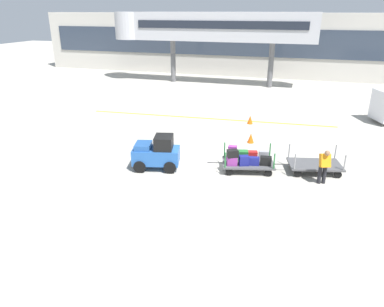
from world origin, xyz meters
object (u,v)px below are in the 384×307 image
Objects in this scene: baggage_handler at (324,165)px; baggage_cart_middle at (315,165)px; safety_cone_far at (251,138)px; safety_cone_near at (250,120)px; baggage_tug at (157,153)px; baggage_cart_lead at (247,159)px.

baggage_cart_middle is at bearing 105.01° from baggage_handler.
safety_cone_far is at bearing 131.31° from baggage_handler.
safety_cone_near is 3.62m from safety_cone_far.
baggage_cart_middle is 5.61× the size of safety_cone_near.
baggage_cart_middle is (6.94, 1.77, -0.41)m from baggage_tug.
baggage_cart_lead is 1.98× the size of baggage_handler.
baggage_tug is 7.17m from baggage_cart_middle.
baggage_cart_middle is at bearing 14.29° from baggage_tug.
baggage_handler reaches higher than baggage_cart_lead.
baggage_tug reaches higher than baggage_handler.
baggage_tug is at bearing -165.71° from baggage_cart_middle.
baggage_tug is 8.86m from safety_cone_near.
baggage_tug is 4.10m from baggage_cart_lead.
baggage_handler reaches higher than safety_cone_near.
baggage_handler is 2.84× the size of safety_cone_far.
safety_cone_far is (-0.39, 3.75, -0.27)m from baggage_cart_lead.
baggage_tug reaches higher than safety_cone_near.
baggage_cart_middle is at bearing -58.87° from safety_cone_near.
baggage_handler is (7.25, 0.59, 0.11)m from baggage_tug.
baggage_tug is 7.28m from baggage_handler.
baggage_handler reaches higher than safety_cone_far.
baggage_cart_lead reaches higher than baggage_cart_middle.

